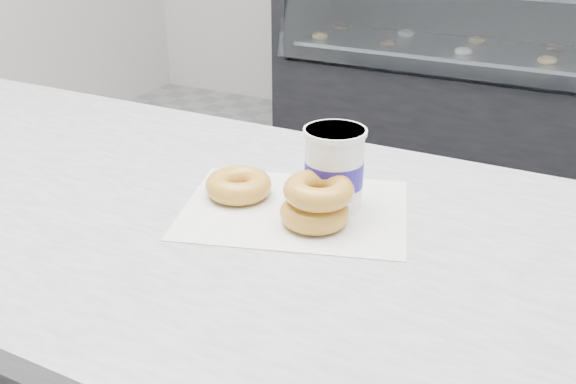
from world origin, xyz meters
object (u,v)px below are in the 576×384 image
object	(u,v)px
donut_single	(239,185)
donut_stack	(317,202)
coffee_cup	(334,168)
display_case	(508,70)

from	to	relation	value
donut_single	donut_stack	world-z (taller)	donut_stack
donut_single	coffee_cup	distance (m)	0.16
donut_single	display_case	bearing A→B (deg)	90.06
display_case	coffee_cup	xyz separation A→B (m)	(0.15, -2.62, 0.47)
display_case	donut_single	world-z (taller)	display_case
donut_single	donut_stack	size ratio (longest dim) A/B	0.73
donut_stack	coffee_cup	xyz separation A→B (m)	(-0.00, 0.06, 0.03)
donut_stack	coffee_cup	bearing A→B (deg)	91.87
donut_stack	donut_single	bearing A→B (deg)	169.39
display_case	coffee_cup	size ratio (longest dim) A/B	18.80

